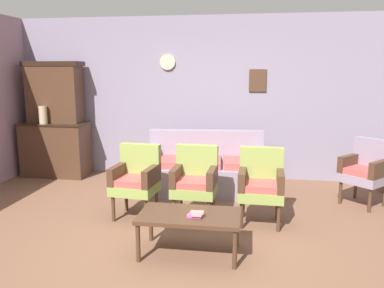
% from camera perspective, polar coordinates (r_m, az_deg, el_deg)
% --- Properties ---
extents(ground_plane, '(7.68, 7.68, 0.00)m').
position_cam_1_polar(ground_plane, '(4.40, -2.84, -13.58)').
color(ground_plane, brown).
extents(wall_back_with_decor, '(6.40, 0.09, 2.70)m').
position_cam_1_polar(wall_back_with_decor, '(6.62, 1.67, 6.76)').
color(wall_back_with_decor, gray).
rests_on(wall_back_with_decor, ground).
extents(side_cabinet, '(1.16, 0.55, 0.93)m').
position_cam_1_polar(side_cabinet, '(7.15, -19.31, -0.71)').
color(side_cabinet, '#472D1E').
rests_on(side_cabinet, ground).
extents(cabinet_upper_hutch, '(0.99, 0.38, 1.03)m').
position_cam_1_polar(cabinet_upper_hutch, '(7.11, -19.50, 7.22)').
color(cabinet_upper_hutch, '#472D1E').
rests_on(cabinet_upper_hutch, side_cabinet).
extents(vase_on_cabinet, '(0.13, 0.13, 0.30)m').
position_cam_1_polar(vase_on_cabinet, '(6.96, -20.99, 3.99)').
color(vase_on_cabinet, tan).
rests_on(vase_on_cabinet, side_cabinet).
extents(floral_couch, '(1.82, 0.94, 0.90)m').
position_cam_1_polar(floral_couch, '(5.88, 1.98, -3.88)').
color(floral_couch, gray).
rests_on(floral_couch, ground).
extents(armchair_near_cabinet, '(0.57, 0.54, 0.90)m').
position_cam_1_polar(armchair_near_cabinet, '(4.90, -8.16, -4.91)').
color(armchair_near_cabinet, '#849947').
rests_on(armchair_near_cabinet, ground).
extents(armchair_row_middle, '(0.54, 0.51, 0.90)m').
position_cam_1_polar(armchair_row_middle, '(4.78, 0.44, -5.19)').
color(armchair_row_middle, '#849947').
rests_on(armchair_row_middle, ground).
extents(armchair_near_couch_end, '(0.53, 0.50, 0.90)m').
position_cam_1_polar(armchair_near_couch_end, '(4.71, 10.07, -5.59)').
color(armchair_near_couch_end, '#849947').
rests_on(armchair_near_couch_end, ground).
extents(wingback_chair_by_fireplace, '(0.71, 0.71, 0.90)m').
position_cam_1_polar(wingback_chair_by_fireplace, '(5.77, 24.17, -3.36)').
color(wingback_chair_by_fireplace, gray).
rests_on(wingback_chair_by_fireplace, ground).
extents(coffee_table, '(1.00, 0.56, 0.42)m').
position_cam_1_polar(coffee_table, '(3.91, -0.36, -10.81)').
color(coffee_table, '#472D1E').
rests_on(coffee_table, ground).
extents(book_stack_on_table, '(0.16, 0.09, 0.06)m').
position_cam_1_polar(book_stack_on_table, '(3.80, 0.57, -10.28)').
color(book_stack_on_table, '#C7539D').
rests_on(book_stack_on_table, coffee_table).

